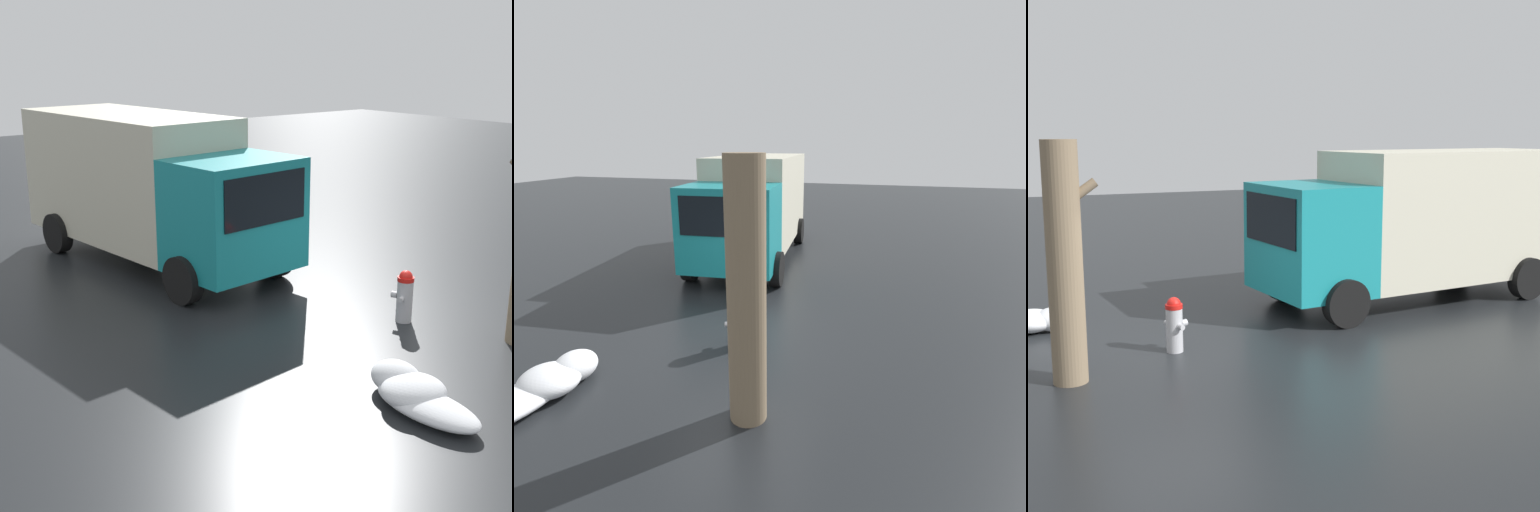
% 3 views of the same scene
% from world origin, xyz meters
% --- Properties ---
extents(ground_plane, '(60.00, 60.00, 0.00)m').
position_xyz_m(ground_plane, '(0.00, 0.00, 0.00)').
color(ground_plane, black).
extents(fire_hydrant, '(0.38, 0.47, 0.91)m').
position_xyz_m(fire_hydrant, '(0.00, 0.00, 0.47)').
color(fire_hydrant, '#B7B7BC').
rests_on(fire_hydrant, ground_plane).
extents(tree_trunk, '(0.75, 0.50, 3.45)m').
position_xyz_m(tree_trunk, '(-1.74, -0.80, 1.74)').
color(tree_trunk, '#7F6B51').
rests_on(tree_trunk, ground_plane).
extents(delivery_truck, '(7.09, 3.11, 3.15)m').
position_xyz_m(delivery_truck, '(5.79, 1.59, 1.71)').
color(delivery_truck, teal).
rests_on(delivery_truck, ground_plane).
extents(snow_pile_by_hydrant, '(0.85, 0.88, 0.39)m').
position_xyz_m(snow_pile_by_hydrant, '(-2.06, 2.19, 0.20)').
color(snow_pile_by_hydrant, white).
rests_on(snow_pile_by_hydrant, ground_plane).
extents(snow_pile_curbside, '(1.56, 0.71, 0.27)m').
position_xyz_m(snow_pile_curbside, '(-2.36, 2.27, 0.14)').
color(snow_pile_curbside, white).
rests_on(snow_pile_curbside, ground_plane).
extents(snow_pile_by_tree, '(0.72, 0.61, 0.44)m').
position_xyz_m(snow_pile_by_tree, '(-1.66, 2.08, 0.22)').
color(snow_pile_by_tree, white).
rests_on(snow_pile_by_tree, ground_plane).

